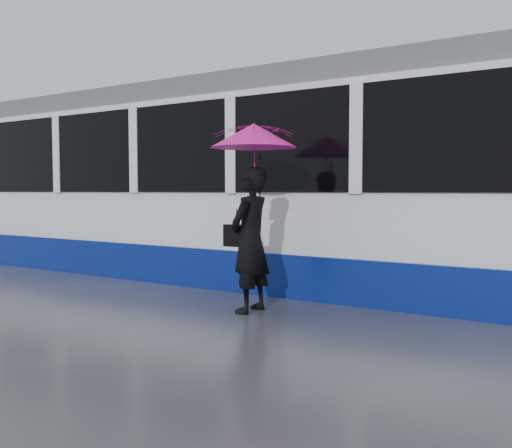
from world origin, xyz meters
The scene contains 6 objects.
ground centered at (0.00, 0.00, 0.00)m, with size 90.00×90.00×0.00m, color #2F2E34.
rails centered at (0.00, 2.50, 0.01)m, with size 34.00×1.51×0.02m.
tram centered at (0.14, 2.50, 1.64)m, with size 26.00×2.56×3.35m.
woman centered at (0.68, 0.22, 0.91)m, with size 0.66×0.44×1.82m, color black.
umbrella centered at (0.73, 0.22, 1.99)m, with size 1.10×1.10×1.23m.
handbag centered at (0.46, 0.24, 0.95)m, with size 0.33×0.15×0.46m.
Camera 1 is at (4.60, -5.67, 1.52)m, focal length 40.00 mm.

